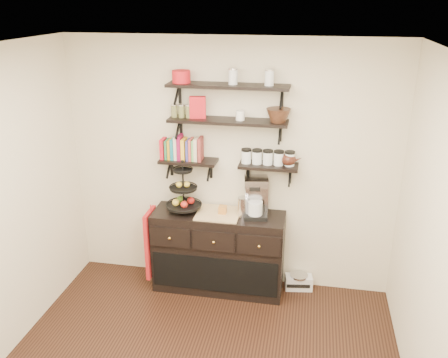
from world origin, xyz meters
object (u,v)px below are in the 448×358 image
Objects in this scene: sideboard at (219,251)px; radio at (299,282)px; fruit_stand at (184,195)px; coffee_maker at (256,198)px.

sideboard is 0.96m from radio.
sideboard is 0.74m from fruit_stand.
fruit_stand is 0.76m from coffee_maker.
radio is at bearing 2.39° from coffee_maker.
fruit_stand reaches higher than radio.
coffee_maker is 1.14m from radio.
sideboard is at bearing 179.99° from radio.
sideboard is 2.54× the size of fruit_stand.
coffee_maker reaches higher than sideboard.
fruit_stand is 1.26× the size of coffee_maker.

